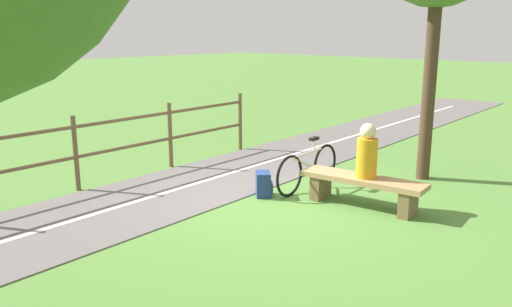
% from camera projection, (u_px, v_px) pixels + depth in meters
% --- Properties ---
extents(ground_plane, '(80.00, 80.00, 0.00)m').
position_uv_depth(ground_plane, '(271.00, 200.00, 8.05)').
color(ground_plane, '#548438').
extents(bench, '(1.92, 0.71, 0.46)m').
position_uv_depth(bench, '(363.00, 186.00, 7.71)').
color(bench, '#A88456').
rests_on(bench, ground_plane).
extents(person_seated, '(0.34, 0.34, 0.81)m').
position_uv_depth(person_seated, '(367.00, 153.00, 7.57)').
color(person_seated, orange).
rests_on(person_seated, bench).
extents(bicycle, '(0.14, 1.71, 0.86)m').
position_uv_depth(bicycle, '(308.00, 168.00, 8.56)').
color(bicycle, black).
rests_on(bicycle, ground_plane).
extents(backpack, '(0.39, 0.38, 0.39)m').
position_uv_depth(backpack, '(263.00, 184.00, 8.23)').
color(backpack, navy).
rests_on(backpack, ground_plane).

